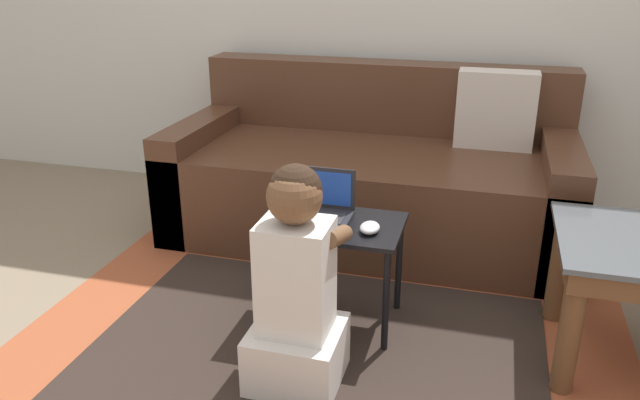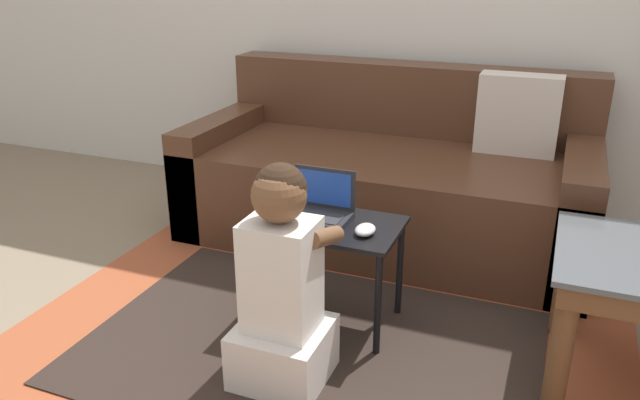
# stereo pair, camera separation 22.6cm
# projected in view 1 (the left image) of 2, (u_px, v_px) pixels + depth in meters

# --- Properties ---
(ground_plane) EXTENTS (16.00, 16.00, 0.00)m
(ground_plane) POSITION_uv_depth(u_px,v_px,m) (292.00, 333.00, 2.29)
(ground_plane) COLOR #7F705B
(area_rug) EXTENTS (2.16, 1.49, 0.01)m
(area_rug) POSITION_uv_depth(u_px,v_px,m) (317.00, 347.00, 2.20)
(area_rug) COLOR #9E4C2D
(area_rug) RESTS_ON ground_plane
(couch) EXTENTS (1.87, 0.91, 0.80)m
(couch) POSITION_uv_depth(u_px,v_px,m) (373.00, 176.00, 3.05)
(couch) COLOR #4C2D1E
(couch) RESTS_ON ground_plane
(laptop_desk) EXTENTS (0.50, 0.33, 0.41)m
(laptop_desk) POSITION_uv_depth(u_px,v_px,m) (332.00, 237.00, 2.24)
(laptop_desk) COLOR black
(laptop_desk) RESTS_ON ground_plane
(laptop) EXTENTS (0.23, 0.16, 0.17)m
(laptop) POSITION_uv_depth(u_px,v_px,m) (320.00, 210.00, 2.24)
(laptop) COLOR #232328
(laptop) RESTS_ON laptop_desk
(computer_mouse) EXTENTS (0.07, 0.10, 0.03)m
(computer_mouse) POSITION_uv_depth(u_px,v_px,m) (370.00, 228.00, 2.14)
(computer_mouse) COLOR silver
(computer_mouse) RESTS_ON laptop_desk
(person_seated) EXTENTS (0.29, 0.36, 0.74)m
(person_seated) POSITION_uv_depth(u_px,v_px,m) (296.00, 291.00, 1.92)
(person_seated) COLOR silver
(person_seated) RESTS_ON ground_plane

